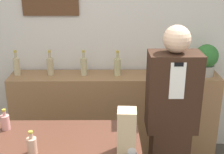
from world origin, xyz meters
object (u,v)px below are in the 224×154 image
at_px(paper_bag, 127,132).
at_px(shopkeeper, 171,122).
at_px(potted_plant, 206,59).
at_px(tape_dispenser, 130,154).

bearing_deg(paper_bag, shopkeeper, 55.26).
bearing_deg(potted_plant, tape_dispenser, -122.14).
bearing_deg(paper_bag, potted_plant, 56.14).
distance_m(shopkeeper, potted_plant, 0.96).
distance_m(paper_bag, tape_dispenser, 0.14).
relative_size(shopkeeper, potted_plant, 5.02).
xyz_separation_m(shopkeeper, potted_plant, (0.49, 0.75, 0.34)).
xyz_separation_m(potted_plant, paper_bag, (-0.90, -1.35, -0.07)).
bearing_deg(potted_plant, paper_bag, -123.86).
bearing_deg(tape_dispenser, potted_plant, 57.86).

